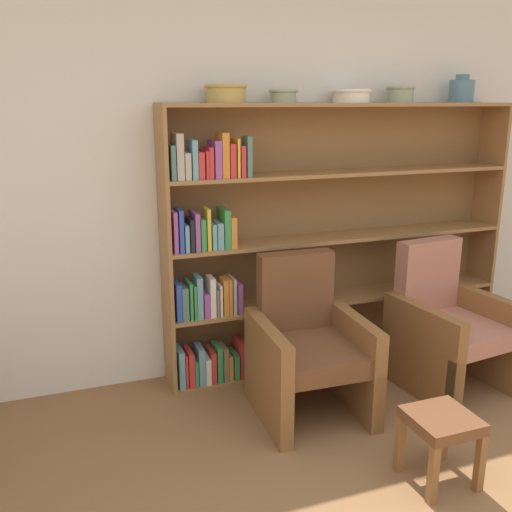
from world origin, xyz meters
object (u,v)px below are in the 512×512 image
(bowl_sage, at_px, (400,93))
(bowl_stoneware, at_px, (352,95))
(bowl_slate, at_px, (226,92))
(armchair_leather, at_px, (308,348))
(bowl_cream, at_px, (283,95))
(armchair_cushioned, at_px, (447,326))
(footstool, at_px, (441,429))
(vase_tall, at_px, (461,90))
(bookshelf, at_px, (309,244))

(bowl_sage, bearing_deg, bowl_stoneware, -180.00)
(bowl_slate, height_order, armchair_leather, bowl_slate)
(bowl_stoneware, bearing_deg, bowl_cream, 180.00)
(bowl_sage, xyz_separation_m, armchair_cushioned, (0.10, -0.57, -1.51))
(bowl_slate, bearing_deg, armchair_cushioned, -22.97)
(bowl_sage, bearing_deg, footstool, -112.72)
(armchair_leather, height_order, footstool, armchair_leather)
(bowl_stoneware, bearing_deg, footstool, -98.83)
(bowl_slate, distance_m, bowl_stoneware, 0.87)
(vase_tall, bearing_deg, footstool, -127.66)
(bookshelf, distance_m, armchair_cushioned, 1.08)
(bowl_cream, bearing_deg, armchair_leather, -95.86)
(bowl_slate, bearing_deg, bowl_stoneware, -0.00)
(vase_tall, bearing_deg, bowl_cream, 180.00)
(bowl_cream, height_order, armchair_cushioned, bowl_cream)
(bowl_slate, relative_size, vase_tall, 1.37)
(bowl_stoneware, xyz_separation_m, armchair_leather, (-0.55, -0.57, -1.50))
(armchair_cushioned, bearing_deg, bowl_slate, -29.98)
(bowl_sage, height_order, armchair_leather, bowl_sage)
(bowl_sage, xyz_separation_m, vase_tall, (0.51, -0.00, 0.02))
(armchair_cushioned, bearing_deg, footstool, 43.93)
(bowl_sage, height_order, footstool, bowl_sage)
(vase_tall, bearing_deg, bowl_sage, 180.00)
(armchair_leather, distance_m, footstool, 0.94)
(vase_tall, distance_m, footstool, 2.46)
(bowl_sage, distance_m, footstool, 2.26)
(bowl_sage, relative_size, vase_tall, 1.04)
(vase_tall, relative_size, armchair_cushioned, 0.20)
(bowl_slate, relative_size, armchair_cushioned, 0.28)
(bowl_stoneware, height_order, armchair_cushioned, bowl_stoneware)
(bowl_stoneware, xyz_separation_m, vase_tall, (0.89, 0.00, 0.03))
(bowl_cream, distance_m, bowl_sage, 0.87)
(vase_tall, height_order, armchair_cushioned, vase_tall)
(bookshelf, relative_size, footstool, 6.87)
(bowl_stoneware, bearing_deg, bowl_sage, 0.00)
(vase_tall, bearing_deg, armchair_cushioned, -125.45)
(bowl_slate, height_order, bowl_cream, bowl_slate)
(vase_tall, distance_m, armchair_leather, 2.18)
(bowl_slate, bearing_deg, bowl_cream, -0.00)
(footstool, bearing_deg, bowl_slate, 114.22)
(footstool, bearing_deg, bowl_cream, 100.53)
(bowl_slate, height_order, bowl_sage, same)
(bookshelf, height_order, vase_tall, vase_tall)
(bowl_cream, height_order, footstool, bowl_cream)
(footstool, bearing_deg, bowl_stoneware, 81.17)
(bowl_slate, height_order, armchair_cushioned, bowl_slate)
(footstool, bearing_deg, bowl_sage, 67.28)
(vase_tall, relative_size, footstool, 0.53)
(bookshelf, xyz_separation_m, bowl_slate, (-0.60, -0.02, 1.01))
(bowl_cream, bearing_deg, armchair_cushioned, -30.53)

